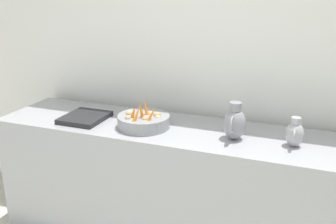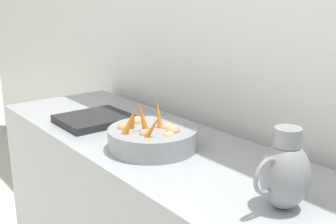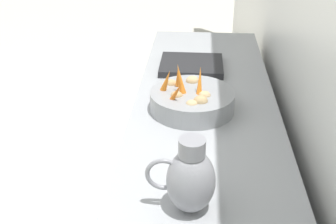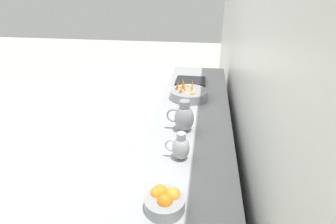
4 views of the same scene
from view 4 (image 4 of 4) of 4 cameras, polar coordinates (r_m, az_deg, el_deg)
ground_plane at (r=3.28m, az=-23.83°, el=-13.97°), size 16.07×16.07×0.00m
tile_wall_left at (r=1.77m, az=19.56°, el=8.65°), size 0.10×9.06×3.00m
prep_counter at (r=2.64m, az=4.89°, el=-9.26°), size 0.66×2.88×0.93m
vegetable_colander at (r=2.68m, az=4.40°, el=3.83°), size 0.37×0.37×0.22m
orange_bowl at (r=1.43m, az=-0.81°, el=-18.30°), size 0.21×0.21×0.11m
metal_pitcher_tall at (r=2.07m, az=3.40°, el=-1.15°), size 0.21×0.15×0.25m
metal_pitcher_short at (r=1.75m, az=2.70°, el=-7.53°), size 0.16×0.11×0.19m
counter_sink_basin at (r=3.15m, az=4.83°, el=6.54°), size 0.34×0.30×0.04m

